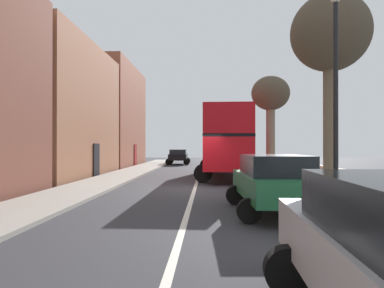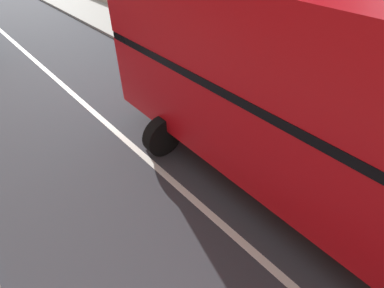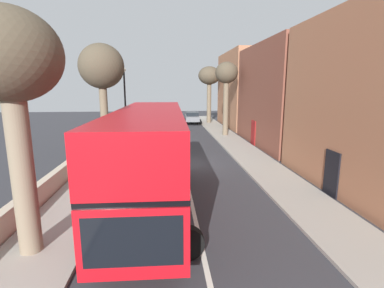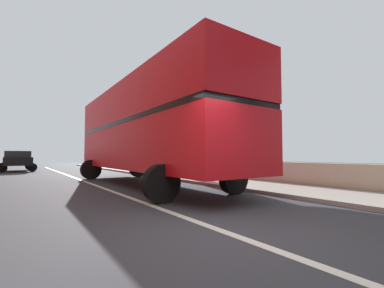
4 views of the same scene
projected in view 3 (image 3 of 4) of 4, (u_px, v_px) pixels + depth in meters
The scene contains 16 objects.
ground_plane at pixel (183, 164), 18.59m from camera, with size 84.00×84.00×0.00m, color #333338.
road_centre_line at pixel (183, 164), 18.59m from camera, with size 0.16×54.00×0.01m, color silver.
sidewalk_left at pixel (257, 162), 19.01m from camera, with size 2.60×60.00×0.12m, color #9E998E.
sidewalk_right at pixel (106, 165), 18.15m from camera, with size 2.60×60.00×0.12m, color #9E998E.
terraced_houses_left at pixel (316, 94), 18.22m from camera, with size 4.07×47.52×9.66m.
boundary_wall_right at pixel (80, 160), 17.93m from camera, with size 0.36×54.00×0.94m, color beige.
double_decker_bus at pixel (150, 152), 11.63m from camera, with size 3.71×11.45×4.06m.
parked_car_silver_right_1 at pixel (153, 125), 30.63m from camera, with size 2.51×4.53×1.68m.
parked_car_grey_left_2 at pixel (192, 117), 39.03m from camera, with size 2.62×4.51×1.60m.
parked_car_green_right_3 at pixel (149, 136), 23.73m from camera, with size 2.63×4.58×1.70m.
street_tree_left_0 at pixel (226, 78), 28.20m from camera, with size 2.23×2.23×7.25m.
street_tree_right_1 at pixel (10, 67), 7.57m from camera, with size 2.76×2.76×6.90m.
street_tree_left_2 at pixel (209, 78), 38.49m from camera, with size 2.96×2.96×7.54m.
street_tree_right_3 at pixel (102, 69), 19.15m from camera, with size 2.99×2.99×7.67m.
lamppost_right at pixel (125, 101), 22.96m from camera, with size 0.32×0.32×6.31m.
litter_bin_right at pixel (112, 142), 22.53m from camera, with size 0.55×0.55×1.07m.
Camera 3 is at (1.03, 17.95, 4.95)m, focal length 26.77 mm.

